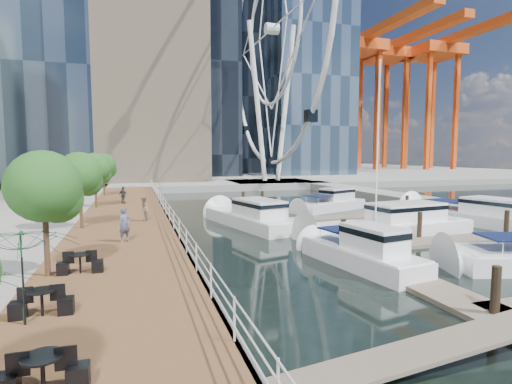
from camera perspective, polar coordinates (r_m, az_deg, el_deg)
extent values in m
plane|color=black|center=(15.47, 17.32, -15.45)|extent=(520.00, 520.00, 0.00)
cube|color=brown|center=(27.34, -18.32, -5.31)|extent=(6.00, 60.00, 1.00)
cube|color=#595954|center=(27.43, -12.02, -5.12)|extent=(0.25, 60.00, 1.00)
cube|color=gray|center=(114.29, -12.87, 2.75)|extent=(200.00, 114.00, 1.00)
cube|color=gray|center=(42.91, 24.38, -1.72)|extent=(4.00, 60.00, 1.00)
cube|color=gray|center=(67.84, 2.19, 1.18)|extent=(14.00, 12.00, 1.00)
cube|color=#6D6051|center=(25.19, 10.09, -6.95)|extent=(2.00, 32.00, 0.20)
cube|color=#6D6051|center=(26.88, 23.62, -6.54)|extent=(12.00, 2.00, 0.20)
cube|color=#6D6051|center=(34.93, 12.88, -3.56)|extent=(12.00, 2.00, 0.20)
cylinder|color=white|center=(67.42, 0.18, 12.66)|extent=(0.80, 0.80, 26.00)
cylinder|color=white|center=(69.06, 4.24, 12.47)|extent=(0.80, 0.80, 26.00)
torus|color=white|center=(70.72, 2.27, 22.26)|extent=(0.70, 44.70, 44.70)
cylinder|color=#3F2B1C|center=(16.51, -27.74, -6.56)|extent=(0.20, 0.20, 2.40)
sphere|color=#265B1E|center=(16.23, -28.06, 0.73)|extent=(2.60, 2.60, 2.60)
cylinder|color=#3F2B1C|center=(26.27, -23.72, -2.16)|extent=(0.20, 0.20, 2.40)
sphere|color=#265B1E|center=(26.10, -23.89, 2.41)|extent=(2.60, 2.60, 2.60)
cylinder|color=#3F2B1C|center=(36.16, -21.90, -0.16)|extent=(0.20, 0.20, 2.40)
sphere|color=#265B1E|center=(36.04, -22.02, 3.17)|extent=(2.60, 2.60, 2.60)
cylinder|color=#3F2B1C|center=(46.10, -20.87, 0.99)|extent=(0.20, 0.20, 2.40)
sphere|color=#265B1E|center=(46.00, -20.95, 3.59)|extent=(2.60, 2.60, 2.60)
imported|color=#4C4F66|center=(21.38, -18.25, -4.46)|extent=(0.77, 0.71, 1.77)
imported|color=#85745C|center=(27.66, -15.76, -2.34)|extent=(0.67, 0.84, 1.65)
imported|color=#30373C|center=(38.18, -18.43, -0.41)|extent=(0.93, 0.89, 1.55)
imported|color=#0F381F|center=(12.13, -30.35, -10.43)|extent=(3.49, 3.52, 2.57)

